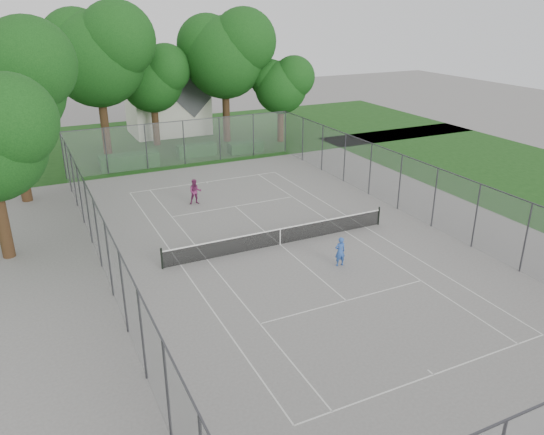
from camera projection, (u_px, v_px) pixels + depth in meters
name	position (u px, v px, depth m)	size (l,w,h in m)	color
ground	(280.00, 245.00, 28.28)	(120.00, 120.00, 0.00)	slate
grass_far	(157.00, 140.00, 49.99)	(60.00, 20.00, 0.00)	#163E11
court_markings	(280.00, 245.00, 28.28)	(11.03, 23.83, 0.01)	silver
tennis_net	(280.00, 236.00, 28.09)	(12.87, 0.10, 1.10)	black
perimeter_fence	(280.00, 213.00, 27.60)	(18.08, 34.08, 3.52)	#38383D
tree_far_left	(98.00, 51.00, 41.54)	(8.59, 7.84, 12.35)	#362213
tree_far_midleft	(153.00, 76.00, 46.00)	(6.18, 5.64, 8.88)	#362213
tree_far_midright	(226.00, 51.00, 46.56)	(8.20, 7.48, 11.78)	#362213
tree_far_right	(282.00, 83.00, 47.53)	(5.40, 4.93, 7.76)	#362213
tree_side_back	(7.00, 77.00, 31.65)	(7.96, 7.27, 11.44)	#362213
hedge_left	(129.00, 161.00, 41.28)	(4.48, 1.34, 1.12)	#184A1A
hedge_mid	(197.00, 150.00, 44.51)	(3.27, 0.93, 1.03)	#184A1A
hedge_right	(246.00, 147.00, 45.71)	(2.96, 1.08, 0.89)	#184A1A
house	(167.00, 96.00, 51.52)	(7.24, 5.61, 9.01)	white
girl_player	(340.00, 251.00, 25.77)	(0.55, 0.36, 1.50)	#2E56AD
woman_player	(195.00, 192.00, 33.74)	(0.80, 0.62, 1.65)	#782858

